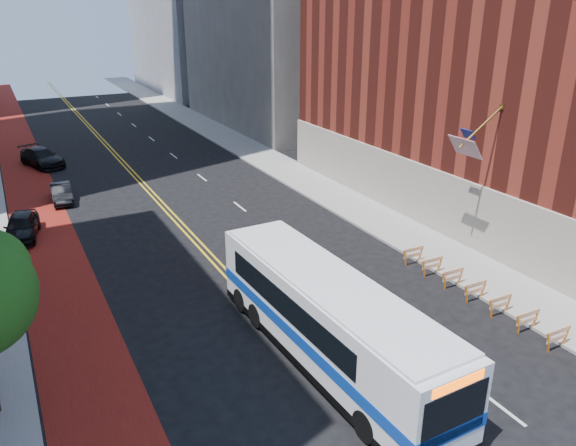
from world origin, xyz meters
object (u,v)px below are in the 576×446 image
Objects in this scene: car_a at (21,226)px; car_b at (61,193)px; car_c at (42,157)px; transit_bus at (327,318)px.

car_b is at bearing 73.98° from car_a.
car_c is (-0.29, 10.91, 0.14)m from car_b.
car_c is at bearing 99.32° from transit_bus.
car_a is at bearing -118.69° from car_c.
transit_bus is 37.22m from car_c.
transit_bus is 2.50× the size of car_c.
car_a is 1.14× the size of car_b.
transit_bus reaches higher than car_c.
transit_bus is 26.54m from car_b.
transit_bus is at bearing -72.30° from car_b.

